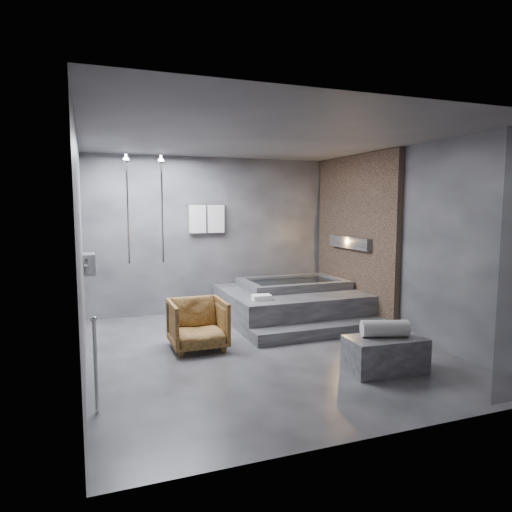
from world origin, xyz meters
name	(u,v)px	position (x,y,z in m)	size (l,w,h in m)	color
room	(284,221)	(0.40, 0.24, 1.73)	(5.00, 5.04, 2.82)	#2D2D30
tub_deck	(290,304)	(1.05, 1.45, 0.25)	(2.20, 2.00, 0.50)	#323235
tub_step	(323,331)	(1.05, 0.27, 0.09)	(2.20, 0.36, 0.18)	#323235
concrete_bench	(385,354)	(1.05, -1.23, 0.20)	(0.91, 0.50, 0.41)	#353538
driftwood_chair	(198,324)	(-0.82, 0.37, 0.34)	(0.73, 0.75, 0.68)	#452B11
rolled_towel	(385,328)	(1.06, -1.20, 0.51)	(0.20, 0.20, 0.55)	silver
deck_towel	(262,297)	(0.30, 0.86, 0.54)	(0.28, 0.21, 0.08)	white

